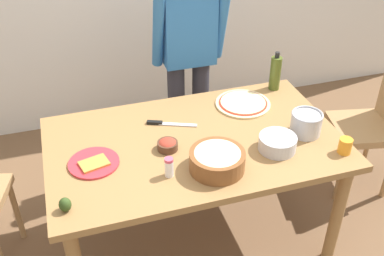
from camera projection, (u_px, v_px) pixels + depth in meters
ground at (194, 236)px, 2.93m from camera, size 8.00×8.00×0.00m
dining_table at (195, 154)px, 2.55m from camera, size 1.60×0.96×0.76m
person_cook at (188, 50)px, 3.04m from camera, size 0.49×0.25×1.62m
chair_wooden_right at (375, 120)px, 3.06m from camera, size 0.47×0.47×0.95m
pizza_raw_on_board at (243, 103)px, 2.80m from camera, size 0.34×0.34×0.02m
plate_with_slice at (94, 163)px, 2.32m from camera, size 0.26×0.26×0.02m
popcorn_bowl at (217, 159)px, 2.26m from camera, size 0.28×0.28×0.11m
mixing_bowl_steel at (277, 143)px, 2.41m from camera, size 0.20×0.20×0.08m
small_sauce_bowl at (168, 145)px, 2.41m from camera, size 0.11×0.11×0.06m
olive_oil_bottle at (275, 73)px, 2.90m from camera, size 0.07×0.07×0.26m
steel_pot at (306, 123)px, 2.52m from camera, size 0.17×0.17×0.13m
cup_orange at (345, 146)px, 2.38m from camera, size 0.07×0.07×0.08m
salt_shaker at (169, 167)px, 2.22m from camera, size 0.04×0.04×0.11m
chef_knife at (166, 123)px, 2.62m from camera, size 0.28×0.13×0.02m
avocado at (65, 205)px, 2.04m from camera, size 0.06×0.06×0.07m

